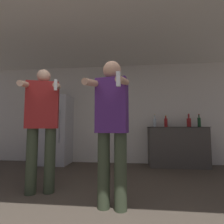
# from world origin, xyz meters

# --- Properties ---
(wall_back) EXTENTS (7.00, 0.06, 2.55)m
(wall_back) POSITION_xyz_m (0.00, 3.39, 1.27)
(wall_back) COLOR silver
(wall_back) RESTS_ON ground_plane
(ceiling_slab) EXTENTS (7.00, 3.88, 0.05)m
(ceiling_slab) POSITION_xyz_m (0.00, 1.68, 2.57)
(ceiling_slab) COLOR silver
(ceiling_slab) RESTS_ON wall_back
(refrigerator) EXTENTS (0.72, 0.64, 1.70)m
(refrigerator) POSITION_xyz_m (-1.52, 3.05, 0.85)
(refrigerator) COLOR silver
(refrigerator) RESTS_ON ground_plane
(counter) EXTENTS (1.33, 0.56, 0.92)m
(counter) POSITION_xyz_m (1.44, 3.10, 0.46)
(counter) COLOR #47423D
(counter) RESTS_ON ground_plane
(bottle_brown_liquor) EXTENTS (0.08, 0.08, 0.28)m
(bottle_brown_liquor) POSITION_xyz_m (1.21, 3.12, 1.03)
(bottle_brown_liquor) COLOR maroon
(bottle_brown_liquor) RESTS_ON counter
(bottle_dark_rum) EXTENTS (0.10, 0.10, 0.32)m
(bottle_dark_rum) POSITION_xyz_m (1.74, 3.12, 1.03)
(bottle_dark_rum) COLOR maroon
(bottle_dark_rum) RESTS_ON counter
(bottle_tall_gin) EXTENTS (0.07, 0.07, 0.31)m
(bottle_tall_gin) POSITION_xyz_m (1.97, 3.12, 1.04)
(bottle_tall_gin) COLOR #194723
(bottle_tall_gin) RESTS_ON counter
(bottle_short_whiskey) EXTENTS (0.07, 0.07, 0.30)m
(bottle_short_whiskey) POSITION_xyz_m (0.95, 3.12, 1.03)
(bottle_short_whiskey) COLOR silver
(bottle_short_whiskey) RESTS_ON counter
(person_woman_foreground) EXTENTS (0.47, 0.57, 1.69)m
(person_woman_foreground) POSITION_xyz_m (0.16, 0.81, 0.95)
(person_woman_foreground) COLOR #38422D
(person_woman_foreground) RESTS_ON ground_plane
(person_man_side) EXTENTS (0.60, 0.62, 1.75)m
(person_man_side) POSITION_xyz_m (-0.88, 1.17, 0.98)
(person_man_side) COLOR #38422D
(person_man_side) RESTS_ON ground_plane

